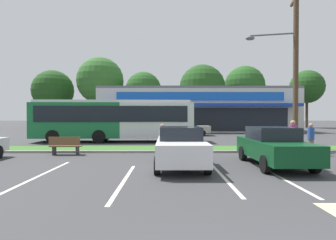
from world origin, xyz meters
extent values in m
cube|color=#386B28|center=(0.00, 14.00, 0.06)|extent=(56.00, 2.20, 0.12)
cube|color=gray|center=(0.00, 12.78, 0.06)|extent=(56.00, 0.24, 0.12)
cube|color=silver|center=(-5.70, 7.37, 0.00)|extent=(0.12, 4.80, 0.01)
cube|color=silver|center=(-2.73, 6.47, 0.00)|extent=(0.12, 4.80, 0.01)
cube|color=silver|center=(0.47, 6.98, 0.00)|extent=(0.12, 4.80, 0.01)
cube|color=silver|center=(2.33, 6.92, 0.00)|extent=(0.12, 4.80, 0.01)
cube|color=beige|center=(2.67, 35.12, 2.71)|extent=(25.17, 10.03, 5.41)
cube|color=black|center=(2.67, 30.06, 1.62)|extent=(21.14, 0.08, 2.82)
cube|color=#14389E|center=(2.67, 29.40, 3.36)|extent=(23.66, 1.40, 0.35)
cube|color=#1959AD|center=(2.67, 30.02, 4.44)|extent=(20.14, 0.16, 0.97)
cube|color=slate|center=(2.67, 35.12, 5.56)|extent=(25.17, 10.03, 0.30)
cylinder|color=#473323|center=(-21.98, 46.31, 1.97)|extent=(0.44, 0.44, 3.94)
sphere|color=#1E4719|center=(-21.98, 46.31, 6.68)|extent=(7.31, 7.31, 7.31)
cylinder|color=#473323|center=(-13.01, 44.73, 2.60)|extent=(0.44, 0.44, 5.20)
sphere|color=#2D6026|center=(-13.01, 44.73, 8.25)|extent=(8.13, 8.13, 8.13)
cylinder|color=#473323|center=(-5.37, 43.69, 2.17)|extent=(0.44, 0.44, 4.34)
sphere|color=#23511E|center=(-5.37, 43.69, 6.61)|extent=(6.05, 6.05, 6.05)
cylinder|color=#473323|center=(4.68, 43.27, 2.01)|extent=(0.44, 0.44, 4.02)
sphere|color=#1E4719|center=(4.68, 43.27, 6.92)|extent=(7.73, 7.73, 7.73)
cylinder|color=#473323|center=(12.51, 45.29, 2.37)|extent=(0.44, 0.44, 4.75)
sphere|color=#23511E|center=(12.51, 45.29, 7.41)|extent=(7.10, 7.10, 7.10)
cylinder|color=#473323|center=(23.15, 44.30, 2.51)|extent=(0.44, 0.44, 5.02)
sphere|color=#1E4719|center=(23.15, 44.30, 7.17)|extent=(5.74, 5.74, 5.74)
cylinder|color=#4C3826|center=(6.24, 13.86, 4.81)|extent=(0.30, 0.30, 9.62)
cylinder|color=#59595B|center=(4.97, 14.14, 6.92)|extent=(2.56, 0.65, 0.10)
ellipsoid|color=#59595B|center=(3.70, 14.42, 6.77)|extent=(0.56, 0.32, 0.24)
cube|color=#196638|center=(-8.31, 19.02, 1.70)|extent=(6.84, 2.74, 2.70)
cube|color=silver|center=(-2.15, 19.19, 1.70)|extent=(5.61, 2.70, 2.70)
cube|color=silver|center=(-5.54, 19.10, 3.15)|extent=(11.88, 2.62, 0.20)
cube|color=black|center=(-5.50, 17.80, 2.19)|extent=(11.33, 0.38, 1.19)
cube|color=black|center=(0.65, 19.27, 2.02)|extent=(0.12, 2.17, 1.51)
cylinder|color=black|center=(-1.26, 20.39, 0.50)|extent=(1.01, 0.33, 1.00)
cylinder|color=black|center=(-1.20, 18.05, 0.50)|extent=(1.01, 0.33, 1.00)
cylinder|color=black|center=(-6.50, 20.25, 0.50)|extent=(1.01, 0.33, 1.00)
cylinder|color=black|center=(-6.43, 17.90, 0.50)|extent=(1.01, 0.33, 1.00)
cylinder|color=black|center=(-9.88, 20.15, 0.50)|extent=(1.01, 0.33, 1.00)
cylinder|color=black|center=(-9.82, 17.81, 0.50)|extent=(1.01, 0.33, 1.00)
cube|color=brown|center=(-6.68, 12.06, 0.45)|extent=(1.60, 0.45, 0.06)
cube|color=brown|center=(-6.68, 11.87, 0.73)|extent=(1.60, 0.06, 0.44)
cube|color=#333338|center=(-6.07, 12.06, 0.23)|extent=(0.08, 0.36, 0.45)
cube|color=#333338|center=(-7.28, 12.06, 0.23)|extent=(0.08, 0.36, 0.45)
cube|color=#9E998C|center=(0.83, 25.67, 0.67)|extent=(4.48, 1.86, 0.70)
cube|color=black|center=(0.60, 25.67, 1.25)|extent=(2.02, 1.64, 0.47)
cylinder|color=black|center=(2.22, 26.55, 0.32)|extent=(0.64, 0.22, 0.64)
cylinder|color=black|center=(2.22, 24.79, 0.32)|extent=(0.64, 0.22, 0.64)
cylinder|color=black|center=(-0.56, 26.55, 0.32)|extent=(0.64, 0.22, 0.64)
cylinder|color=black|center=(-0.56, 24.79, 0.32)|extent=(0.64, 0.22, 0.64)
cube|color=#0C3F1E|center=(2.94, 8.88, 0.68)|extent=(1.81, 4.45, 0.72)
cube|color=black|center=(2.94, 9.10, 1.30)|extent=(1.60, 2.00, 0.53)
cylinder|color=black|center=(3.80, 7.50, 0.32)|extent=(0.22, 0.64, 0.64)
cylinder|color=black|center=(2.07, 7.50, 0.32)|extent=(0.22, 0.64, 0.64)
cylinder|color=black|center=(3.80, 10.26, 0.32)|extent=(0.22, 0.64, 0.64)
cylinder|color=black|center=(2.07, 10.26, 0.32)|extent=(0.22, 0.64, 0.64)
cube|color=silver|center=(-0.86, 8.63, 0.70)|extent=(1.82, 4.29, 0.77)
cube|color=black|center=(-0.86, 8.84, 1.33)|extent=(1.60, 1.93, 0.50)
cylinder|color=black|center=(0.00, 7.30, 0.32)|extent=(0.22, 0.64, 0.64)
cylinder|color=black|center=(-1.72, 7.30, 0.32)|extent=(0.22, 0.64, 0.64)
cylinder|color=black|center=(0.00, 9.96, 0.32)|extent=(0.22, 0.64, 0.64)
cylinder|color=black|center=(-1.72, 9.96, 0.32)|extent=(0.22, 0.64, 0.64)
cylinder|color=#1E2338|center=(-1.62, 12.14, 0.39)|extent=(0.28, 0.28, 0.78)
cylinder|color=silver|center=(-1.62, 12.14, 1.09)|extent=(0.33, 0.33, 0.62)
sphere|color=tan|center=(-1.62, 12.14, 1.51)|extent=(0.22, 0.22, 0.22)
cylinder|color=#726651|center=(4.94, 11.46, 0.44)|extent=(0.31, 0.31, 0.88)
cylinder|color=#99338C|center=(4.94, 11.46, 1.22)|extent=(0.37, 0.37, 0.69)
sphere|color=tan|center=(4.94, 11.46, 1.69)|extent=(0.24, 0.24, 0.24)
cylinder|color=#726651|center=(6.11, 11.93, 0.40)|extent=(0.28, 0.28, 0.80)
cylinder|color=#264C99|center=(6.11, 11.93, 1.11)|extent=(0.33, 0.33, 0.63)
sphere|color=tan|center=(6.11, 11.93, 1.54)|extent=(0.22, 0.22, 0.22)
camera|label=1|loc=(-1.41, -1.75, 2.01)|focal=28.27mm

